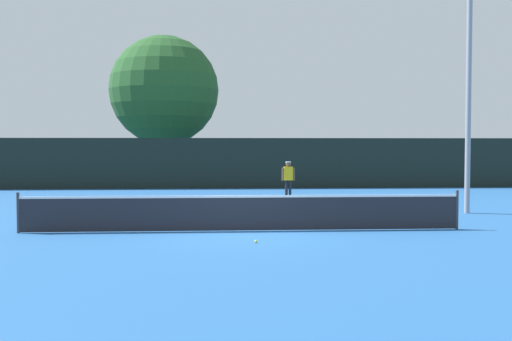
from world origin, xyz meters
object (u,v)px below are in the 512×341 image
object	(u,v)px
player_receiving	(288,176)
parked_car_far	(318,169)
large_tree	(164,90)
light_pole	(469,74)
parked_car_mid	(263,168)
parked_car_near	(104,169)
tennis_ball	(256,242)

from	to	relation	value
player_receiving	parked_car_far	xyz separation A→B (m)	(3.59, 13.58, -0.20)
large_tree	player_receiving	bearing A→B (deg)	-62.08
light_pole	parked_car_mid	bearing A→B (deg)	104.01
large_tree	parked_car_mid	bearing A→B (deg)	27.70
player_receiving	parked_car_mid	distance (m)	15.33
parked_car_mid	parked_car_far	world-z (taller)	same
large_tree	parked_car_near	bearing A→B (deg)	157.80
parked_car_far	tennis_ball	bearing A→B (deg)	-103.58
light_pole	large_tree	world-z (taller)	large_tree
player_receiving	light_pole	xyz separation A→B (m)	(5.39, -6.03, 3.71)
large_tree	parked_car_mid	world-z (taller)	large_tree
tennis_ball	parked_car_mid	bearing A→B (deg)	85.33
player_receiving	parked_car_far	distance (m)	14.05
tennis_ball	large_tree	bearing A→B (deg)	99.94
tennis_ball	parked_car_mid	distance (m)	27.30
light_pole	parked_car_near	world-z (taller)	light_pole
parked_car_near	parked_car_mid	size ratio (longest dim) A/B	1.03
light_pole	large_tree	xyz separation A→B (m)	(-11.73, 18.00, 1.02)
parked_car_far	parked_car_near	bearing A→B (deg)	179.02
light_pole	parked_car_near	xyz separation A→B (m)	(-15.77, 19.65, -3.91)
large_tree	parked_car_far	bearing A→B (deg)	9.23
parked_car_near	parked_car_far	xyz separation A→B (m)	(13.97, -0.03, 0.00)
tennis_ball	parked_car_far	world-z (taller)	parked_car_far
tennis_ball	large_tree	distance (m)	24.86
tennis_ball	parked_car_mid	world-z (taller)	parked_car_mid
parked_car_mid	tennis_ball	bearing A→B (deg)	-92.07
parked_car_near	parked_car_far	bearing A→B (deg)	-8.30
large_tree	parked_car_mid	xyz separation A→B (m)	(6.40, 3.36, -4.93)
player_receiving	large_tree	bearing A→B (deg)	-62.08
light_pole	parked_car_near	size ratio (longest dim) A/B	1.86
player_receiving	light_pole	size ratio (longest dim) A/B	0.19
tennis_ball	light_pole	size ratio (longest dim) A/B	0.01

